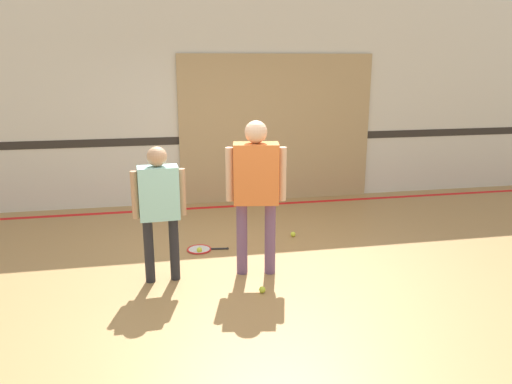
{
  "coord_description": "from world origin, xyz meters",
  "views": [
    {
      "loc": [
        -0.86,
        -4.9,
        2.29
      ],
      "look_at": [
        0.11,
        0.06,
        0.92
      ],
      "focal_mm": 35.0,
      "sensor_mm": 36.0,
      "label": 1
    }
  ],
  "objects_px": {
    "tennis_ball_by_spare_racket": "(199,250)",
    "tennis_ball_stray_left": "(293,234)",
    "person_student_left": "(159,200)",
    "racket_spare_on_floor": "(201,249)",
    "person_instructor": "(256,181)",
    "tennis_ball_near_instructor": "(262,290)"
  },
  "relations": [
    {
      "from": "person_student_left",
      "to": "racket_spare_on_floor",
      "type": "distance_m",
      "value": 1.26
    },
    {
      "from": "person_instructor",
      "to": "tennis_ball_by_spare_racket",
      "type": "relative_size",
      "value": 25.29
    },
    {
      "from": "person_instructor",
      "to": "person_student_left",
      "type": "xyz_separation_m",
      "value": [
        -1.0,
        0.0,
        -0.15
      ]
    },
    {
      "from": "person_instructor",
      "to": "tennis_ball_near_instructor",
      "type": "relative_size",
      "value": 25.29
    },
    {
      "from": "person_instructor",
      "to": "tennis_ball_by_spare_racket",
      "type": "xyz_separation_m",
      "value": [
        -0.56,
        0.7,
        -1.0
      ]
    },
    {
      "from": "tennis_ball_near_instructor",
      "to": "tennis_ball_stray_left",
      "type": "bearing_deg",
      "value": 64.23
    },
    {
      "from": "tennis_ball_by_spare_racket",
      "to": "tennis_ball_stray_left",
      "type": "xyz_separation_m",
      "value": [
        1.26,
        0.32,
        0.0
      ]
    },
    {
      "from": "person_student_left",
      "to": "racket_spare_on_floor",
      "type": "relative_size",
      "value": 2.71
    },
    {
      "from": "person_student_left",
      "to": "tennis_ball_near_instructor",
      "type": "distance_m",
      "value": 1.38
    },
    {
      "from": "tennis_ball_stray_left",
      "to": "tennis_ball_by_spare_racket",
      "type": "bearing_deg",
      "value": -165.82
    },
    {
      "from": "person_instructor",
      "to": "tennis_ball_stray_left",
      "type": "xyz_separation_m",
      "value": [
        0.7,
        1.02,
        -1.0
      ]
    },
    {
      "from": "person_student_left",
      "to": "tennis_ball_near_instructor",
      "type": "bearing_deg",
      "value": -30.01
    },
    {
      "from": "racket_spare_on_floor",
      "to": "tennis_ball_stray_left",
      "type": "distance_m",
      "value": 1.26
    },
    {
      "from": "tennis_ball_by_spare_racket",
      "to": "person_student_left",
      "type": "bearing_deg",
      "value": -122.24
    },
    {
      "from": "tennis_ball_by_spare_racket",
      "to": "racket_spare_on_floor",
      "type": "bearing_deg",
      "value": 75.3
    },
    {
      "from": "person_student_left",
      "to": "racket_spare_on_floor",
      "type": "bearing_deg",
      "value": 56.06
    },
    {
      "from": "racket_spare_on_floor",
      "to": "tennis_ball_by_spare_racket",
      "type": "relative_size",
      "value": 8.02
    },
    {
      "from": "person_instructor",
      "to": "racket_spare_on_floor",
      "type": "bearing_deg",
      "value": 134.22
    },
    {
      "from": "person_instructor",
      "to": "tennis_ball_by_spare_racket",
      "type": "height_order",
      "value": "person_instructor"
    },
    {
      "from": "tennis_ball_by_spare_racket",
      "to": "tennis_ball_stray_left",
      "type": "relative_size",
      "value": 1.0
    },
    {
      "from": "racket_spare_on_floor",
      "to": "tennis_ball_by_spare_racket",
      "type": "bearing_deg",
      "value": -97.86
    },
    {
      "from": "person_instructor",
      "to": "tennis_ball_near_instructor",
      "type": "bearing_deg",
      "value": -84.14
    }
  ]
}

